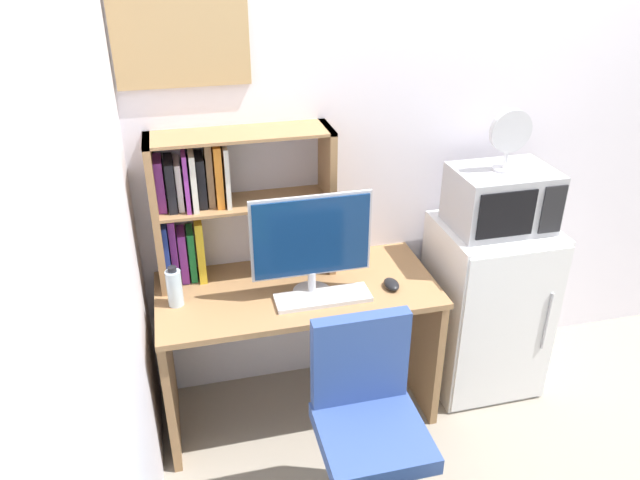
% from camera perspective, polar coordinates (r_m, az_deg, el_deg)
% --- Properties ---
extents(wall_back, '(6.40, 0.04, 2.60)m').
position_cam_1_polar(wall_back, '(3.35, 19.24, 9.83)').
color(wall_back, silver).
rests_on(wall_back, ground_plane).
extents(wall_left, '(0.04, 4.40, 2.60)m').
position_cam_1_polar(wall_left, '(1.43, -20.54, -15.58)').
color(wall_left, silver).
rests_on(wall_left, ground_plane).
extents(desk, '(1.29, 0.60, 0.74)m').
position_cam_1_polar(desk, '(2.96, -2.04, -8.04)').
color(desk, '#997047').
rests_on(desk, ground_plane).
extents(hutch_bookshelf, '(0.81, 0.23, 0.70)m').
position_cam_1_polar(hutch_bookshelf, '(2.79, -9.71, 3.63)').
color(hutch_bookshelf, '#997047').
rests_on(hutch_bookshelf, desk).
extents(monitor, '(0.54, 0.17, 0.48)m').
position_cam_1_polar(monitor, '(2.65, -0.80, -0.06)').
color(monitor, '#B7B7BC').
rests_on(monitor, desk).
extents(keyboard, '(0.43, 0.14, 0.02)m').
position_cam_1_polar(keyboard, '(2.74, 0.27, -5.39)').
color(keyboard, silver).
rests_on(keyboard, desk).
extents(computer_mouse, '(0.07, 0.11, 0.04)m').
position_cam_1_polar(computer_mouse, '(2.84, 6.67, -4.11)').
color(computer_mouse, black).
rests_on(computer_mouse, desk).
extents(water_bottle, '(0.07, 0.07, 0.19)m').
position_cam_1_polar(water_bottle, '(2.74, -13.39, -4.32)').
color(water_bottle, silver).
rests_on(water_bottle, desk).
extents(mini_fridge, '(0.54, 0.51, 0.92)m').
position_cam_1_polar(mini_fridge, '(3.31, 15.15, -5.94)').
color(mini_fridge, white).
rests_on(mini_fridge, ground_plane).
extents(microwave, '(0.46, 0.34, 0.29)m').
position_cam_1_polar(microwave, '(3.03, 16.52, 3.72)').
color(microwave, '#ADADB2').
rests_on(microwave, mini_fridge).
extents(desk_fan, '(0.20, 0.11, 0.29)m').
position_cam_1_polar(desk_fan, '(2.91, 17.26, 9.25)').
color(desk_fan, silver).
rests_on(desk_fan, microwave).
extents(desk_chair, '(0.47, 0.47, 0.93)m').
position_cam_1_polar(desk_chair, '(2.54, 4.43, -18.10)').
color(desk_chair, black).
rests_on(desk_chair, ground_plane).
extents(wall_corkboard, '(0.55, 0.02, 0.48)m').
position_cam_1_polar(wall_corkboard, '(2.67, -12.91, 18.80)').
color(wall_corkboard, tan).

